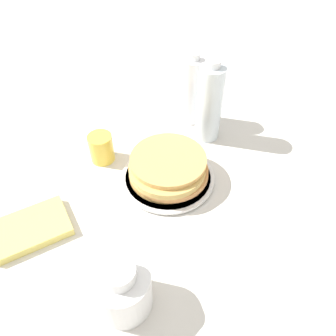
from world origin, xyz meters
name	(u,v)px	position (x,y,z in m)	size (l,w,h in m)	color
ground_plane	(155,175)	(0.00, 0.00, 0.00)	(4.00, 4.00, 0.00)	silver
plate	(168,177)	(0.03, -0.02, 0.01)	(0.23, 0.23, 0.01)	white
pancake_stack	(168,168)	(0.02, -0.03, 0.04)	(0.20, 0.20, 0.06)	tan
juice_glass	(101,148)	(-0.11, 0.11, 0.04)	(0.06, 0.06, 0.08)	yellow
cream_jug	(123,289)	(-0.16, -0.29, 0.05)	(0.10, 0.10, 0.13)	white
water_bottle_near	(210,104)	(0.19, 0.10, 0.11)	(0.07, 0.07, 0.23)	silver
water_bottle_mid	(192,91)	(0.18, 0.18, 0.10)	(0.06, 0.06, 0.21)	white
napkin	(31,228)	(-0.31, -0.06, 0.01)	(0.17, 0.13, 0.02)	#E5D166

